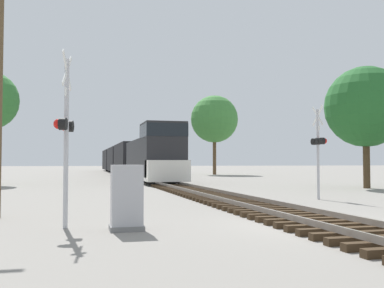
# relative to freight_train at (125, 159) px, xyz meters

# --- Properties ---
(ground_plane) EXTENTS (400.00, 400.00, 0.00)m
(ground_plane) POSITION_rel_freight_train_xyz_m (0.00, -50.65, -2.05)
(ground_plane) COLOR gray
(rail_track_bed) EXTENTS (2.60, 160.00, 0.31)m
(rail_track_bed) POSITION_rel_freight_train_xyz_m (0.00, -50.65, -1.92)
(rail_track_bed) COLOR #382819
(rail_track_bed) RESTS_ON ground
(freight_train) EXTENTS (3.04, 63.27, 4.60)m
(freight_train) POSITION_rel_freight_train_xyz_m (0.00, 0.00, 0.00)
(freight_train) COLOR #232326
(freight_train) RESTS_ON ground
(crossing_signal_near) EXTENTS (0.49, 1.01, 4.46)m
(crossing_signal_near) POSITION_rel_freight_train_xyz_m (-6.40, -49.58, 0.44)
(crossing_signal_near) COLOR #B7B7BC
(crossing_signal_near) RESTS_ON ground
(crossing_signal_far) EXTENTS (0.32, 1.00, 4.22)m
(crossing_signal_far) POSITION_rel_freight_train_xyz_m (4.37, -43.27, 0.41)
(crossing_signal_far) COLOR #B7B7BC
(crossing_signal_far) RESTS_ON ground
(relay_cabinet) EXTENTS (0.82, 0.69, 1.59)m
(relay_cabinet) POSITION_rel_freight_train_xyz_m (-4.91, -50.30, -1.27)
(relay_cabinet) COLOR slate
(relay_cabinet) RESTS_ON ground
(tree_far_right) EXTENTS (5.20, 5.20, 7.84)m
(tree_far_right) POSITION_rel_freight_train_xyz_m (11.83, -36.23, 3.17)
(tree_far_right) COLOR #473521
(tree_far_right) RESTS_ON ground
(tree_deep_background) EXTENTS (6.40, 6.40, 10.74)m
(tree_deep_background) POSITION_rel_freight_train_xyz_m (11.74, -3.28, 5.46)
(tree_deep_background) COLOR brown
(tree_deep_background) RESTS_ON ground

